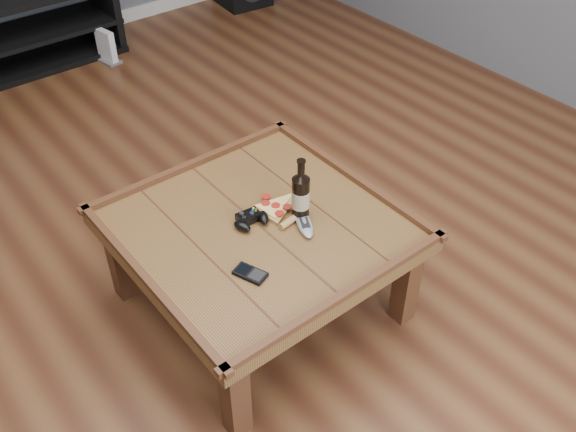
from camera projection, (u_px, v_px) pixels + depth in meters
ground at (262, 303)px, 2.76m from camera, size 6.00×6.00×0.00m
baseboard at (7, 49)px, 4.51m from camera, size 5.00×0.02×0.10m
coffee_table at (259, 236)px, 2.50m from camera, size 1.03×1.03×0.48m
media_console at (12, 35)px, 4.24m from camera, size 1.40×0.45×0.50m
beer_bottle at (301, 195)px, 2.43m from camera, size 0.07×0.07×0.27m
game_controller at (251, 220)px, 2.46m from camera, size 0.16×0.11×0.04m
pizza_slice at (278, 209)px, 2.52m from camera, size 0.20×0.29×0.03m
smartphone at (250, 273)px, 2.25m from camera, size 0.10×0.13×0.02m
remote_control at (304, 222)px, 2.45m from camera, size 0.13×0.19×0.03m
game_console at (106, 47)px, 4.41m from camera, size 0.13×0.20×0.23m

